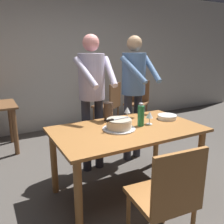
{
  "coord_description": "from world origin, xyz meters",
  "views": [
    {
      "loc": [
        -1.27,
        -2.01,
        1.56
      ],
      "look_at": [
        -0.1,
        0.16,
        0.9
      ],
      "focal_mm": 38.31,
      "sensor_mm": 36.0,
      "label": 1
    }
  ],
  "objects_px": {
    "person_cutting_cake": "(92,89)",
    "background_chair_1": "(137,100)",
    "hurricane_lamp": "(108,111)",
    "cake_knife": "(113,120)",
    "wine_glass_far": "(127,110)",
    "wine_glass_near": "(149,115)",
    "main_dining_table": "(127,138)",
    "plate_stack": "(167,117)",
    "person_standing_beside": "(134,85)",
    "background_chair_0": "(109,103)",
    "water_bottle": "(141,116)",
    "chair_near_side": "(167,196)",
    "cake_on_platter": "(119,125)"
  },
  "relations": [
    {
      "from": "cake_knife",
      "to": "chair_near_side",
      "type": "xyz_separation_m",
      "value": [
        0.0,
        -0.83,
        -0.37
      ]
    },
    {
      "from": "hurricane_lamp",
      "to": "main_dining_table",
      "type": "bearing_deg",
      "value": -82.41
    },
    {
      "from": "water_bottle",
      "to": "hurricane_lamp",
      "type": "xyz_separation_m",
      "value": [
        -0.21,
        0.35,
        -0.01
      ]
    },
    {
      "from": "chair_near_side",
      "to": "background_chair_1",
      "type": "distance_m",
      "value": 3.44
    },
    {
      "from": "chair_near_side",
      "to": "background_chair_0",
      "type": "height_order",
      "value": "same"
    },
    {
      "from": "cake_knife",
      "to": "hurricane_lamp",
      "type": "height_order",
      "value": "hurricane_lamp"
    },
    {
      "from": "cake_on_platter",
      "to": "water_bottle",
      "type": "xyz_separation_m",
      "value": [
        0.27,
        -0.01,
        0.06
      ]
    },
    {
      "from": "water_bottle",
      "to": "chair_near_side",
      "type": "distance_m",
      "value": 0.96
    },
    {
      "from": "wine_glass_far",
      "to": "water_bottle",
      "type": "relative_size",
      "value": 0.58
    },
    {
      "from": "water_bottle",
      "to": "background_chair_1",
      "type": "xyz_separation_m",
      "value": [
        1.42,
        2.14,
        -0.37
      ]
    },
    {
      "from": "wine_glass_near",
      "to": "plate_stack",
      "type": "bearing_deg",
      "value": 10.66
    },
    {
      "from": "background_chair_0",
      "to": "background_chair_1",
      "type": "bearing_deg",
      "value": 1.12
    },
    {
      "from": "person_cutting_cake",
      "to": "background_chair_1",
      "type": "height_order",
      "value": "person_cutting_cake"
    },
    {
      "from": "background_chair_0",
      "to": "background_chair_1",
      "type": "height_order",
      "value": "same"
    },
    {
      "from": "hurricane_lamp",
      "to": "person_cutting_cake",
      "type": "relative_size",
      "value": 0.12
    },
    {
      "from": "main_dining_table",
      "to": "person_cutting_cake",
      "type": "height_order",
      "value": "person_cutting_cake"
    },
    {
      "from": "cake_knife",
      "to": "plate_stack",
      "type": "height_order",
      "value": "cake_knife"
    },
    {
      "from": "plate_stack",
      "to": "person_cutting_cake",
      "type": "relative_size",
      "value": 0.13
    },
    {
      "from": "hurricane_lamp",
      "to": "chair_near_side",
      "type": "distance_m",
      "value": 1.23
    },
    {
      "from": "plate_stack",
      "to": "cake_on_platter",
      "type": "bearing_deg",
      "value": -175.5
    },
    {
      "from": "cake_knife",
      "to": "wine_glass_near",
      "type": "relative_size",
      "value": 1.88
    },
    {
      "from": "plate_stack",
      "to": "water_bottle",
      "type": "relative_size",
      "value": 0.88
    },
    {
      "from": "person_standing_beside",
      "to": "background_chair_0",
      "type": "height_order",
      "value": "person_standing_beside"
    },
    {
      "from": "plate_stack",
      "to": "background_chair_1",
      "type": "relative_size",
      "value": 0.24
    },
    {
      "from": "cake_knife",
      "to": "background_chair_0",
      "type": "height_order",
      "value": "background_chair_0"
    },
    {
      "from": "wine_glass_near",
      "to": "person_standing_beside",
      "type": "height_order",
      "value": "person_standing_beside"
    },
    {
      "from": "hurricane_lamp",
      "to": "wine_glass_near",
      "type": "bearing_deg",
      "value": -46.16
    },
    {
      "from": "cake_on_platter",
      "to": "water_bottle",
      "type": "distance_m",
      "value": 0.27
    },
    {
      "from": "background_chair_0",
      "to": "background_chair_1",
      "type": "relative_size",
      "value": 1.0
    },
    {
      "from": "plate_stack",
      "to": "chair_near_side",
      "type": "bearing_deg",
      "value": -130.36
    },
    {
      "from": "plate_stack",
      "to": "person_cutting_cake",
      "type": "distance_m",
      "value": 0.96
    },
    {
      "from": "wine_glass_far",
      "to": "person_cutting_cake",
      "type": "xyz_separation_m",
      "value": [
        -0.28,
        0.37,
        0.22
      ]
    },
    {
      "from": "plate_stack",
      "to": "hurricane_lamp",
      "type": "relative_size",
      "value": 1.05
    },
    {
      "from": "hurricane_lamp",
      "to": "background_chair_1",
      "type": "bearing_deg",
      "value": 47.64
    },
    {
      "from": "plate_stack",
      "to": "cake_knife",
      "type": "bearing_deg",
      "value": -175.49
    },
    {
      "from": "person_cutting_cake",
      "to": "background_chair_0",
      "type": "height_order",
      "value": "person_cutting_cake"
    },
    {
      "from": "person_cutting_cake",
      "to": "chair_near_side",
      "type": "relative_size",
      "value": 1.91
    },
    {
      "from": "plate_stack",
      "to": "chair_near_side",
      "type": "relative_size",
      "value": 0.24
    },
    {
      "from": "person_cutting_cake",
      "to": "background_chair_0",
      "type": "bearing_deg",
      "value": 55.43
    },
    {
      "from": "cake_on_platter",
      "to": "chair_near_side",
      "type": "relative_size",
      "value": 0.38
    },
    {
      "from": "background_chair_1",
      "to": "chair_near_side",
      "type": "bearing_deg",
      "value": -120.63
    },
    {
      "from": "person_standing_beside",
      "to": "hurricane_lamp",
      "type": "bearing_deg",
      "value": -148.92
    },
    {
      "from": "water_bottle",
      "to": "person_standing_beside",
      "type": "bearing_deg",
      "value": 62.49
    },
    {
      "from": "cake_knife",
      "to": "wine_glass_near",
      "type": "height_order",
      "value": "wine_glass_near"
    },
    {
      "from": "person_cutting_cake",
      "to": "background_chair_1",
      "type": "distance_m",
      "value": 2.32
    },
    {
      "from": "wine_glass_near",
      "to": "hurricane_lamp",
      "type": "relative_size",
      "value": 0.69
    },
    {
      "from": "cake_on_platter",
      "to": "person_cutting_cake",
      "type": "bearing_deg",
      "value": 90.45
    },
    {
      "from": "wine_glass_near",
      "to": "background_chair_1",
      "type": "relative_size",
      "value": 0.16
    },
    {
      "from": "wine_glass_far",
      "to": "hurricane_lamp",
      "type": "height_order",
      "value": "hurricane_lamp"
    },
    {
      "from": "cake_knife",
      "to": "wine_glass_far",
      "type": "distance_m",
      "value": 0.46
    }
  ]
}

